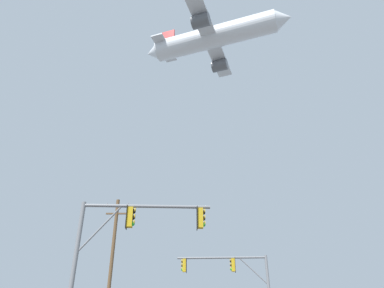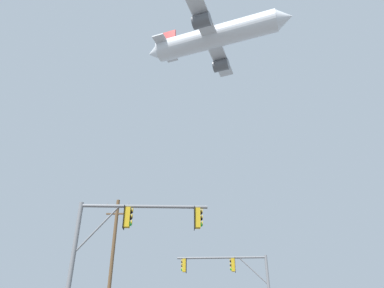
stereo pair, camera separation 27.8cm
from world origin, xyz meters
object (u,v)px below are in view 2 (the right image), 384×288
object	(u,v)px
signal_pole_near	(122,238)
utility_pole	(112,261)
signal_pole_far	(234,275)
airplane	(215,37)

from	to	relation	value
signal_pole_near	utility_pole	bearing A→B (deg)	105.68
signal_pole_far	utility_pole	size ratio (longest dim) A/B	0.63
signal_pole_far	airplane	xyz separation A→B (m)	(0.74, 19.89, 43.39)
airplane	utility_pole	bearing A→B (deg)	-119.06
utility_pole	airplane	size ratio (longest dim) A/B	0.39
signal_pole_near	signal_pole_far	world-z (taller)	signal_pole_near
signal_pole_near	utility_pole	distance (m)	13.10
signal_pole_near	signal_pole_far	size ratio (longest dim) A/B	0.97
signal_pole_near	signal_pole_far	bearing A→B (deg)	61.81
signal_pole_near	utility_pole	size ratio (longest dim) A/B	0.60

